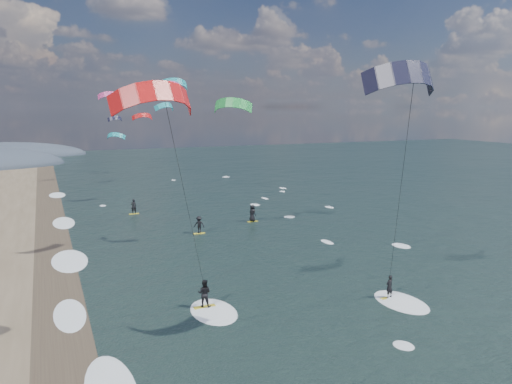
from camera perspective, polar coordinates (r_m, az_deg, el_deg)
name	(u,v)px	position (r m, az deg, el deg)	size (l,w,h in m)	color
wet_sand_strip	(64,355)	(27.09, -21.09, -17.04)	(3.00, 240.00, 0.00)	#382D23
kitesurfer_near_a	(410,138)	(25.43, 17.21, 5.86)	(7.40, 8.17, 14.49)	gold
kitesurfer_near_b	(181,173)	(23.99, -8.57, 2.13)	(7.09, 8.55, 13.63)	gold
far_kitesurfers	(206,217)	(50.96, -5.71, -2.84)	(11.92, 12.15, 1.80)	gold
bg_kite_field	(145,107)	(72.38, -12.61, 9.46)	(12.43, 70.33, 9.26)	red
shoreline_surf	(82,315)	(31.46, -19.22, -13.09)	(2.40, 79.40, 0.11)	white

